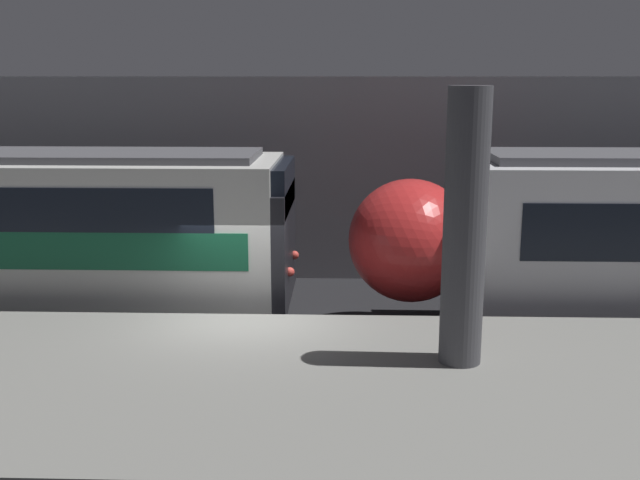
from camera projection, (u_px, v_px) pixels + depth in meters
The scene contains 4 objects.
ground_plane at pixel (248, 375), 12.95m from camera, with size 120.00×120.00×0.00m, color black.
platform at pixel (223, 414), 10.21m from camera, with size 40.00×5.37×1.11m.
station_rear_barrier at pixel (279, 180), 18.73m from camera, with size 50.00×0.15×5.06m.
support_pillar_near at pixel (465, 229), 10.20m from camera, with size 0.59×0.59×3.84m.
Camera 1 is at (1.65, -12.10, 5.06)m, focal length 42.00 mm.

